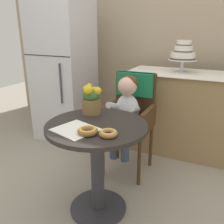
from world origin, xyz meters
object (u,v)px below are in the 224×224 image
Objects in this scene: tiered_cake_stand at (183,54)px; flower_vase at (91,100)px; cafe_table at (97,151)px; seated_child at (126,108)px; donut_front at (88,131)px; donut_mid at (108,133)px; wicker_chair at (132,107)px; refrigerator at (64,71)px.

flower_vase is at bearing -113.17° from tiered_cake_stand.
cafe_table is 0.99× the size of seated_child.
flower_vase is at bearing -111.41° from seated_child.
cafe_table is at bearing -104.54° from tiered_cake_stand.
seated_child is at bearing 91.87° from donut_front.
donut_mid is (0.13, 0.03, -0.00)m from donut_front.
wicker_chair is 1.14m from refrigerator.
wicker_chair is at bearing 74.58° from flower_vase.
tiered_cake_stand is 0.20× the size of refrigerator.
flower_vase is at bearing 132.73° from donut_mid.
donut_mid is at bearing 11.33° from donut_front.
seated_child reaches higher than donut_mid.
refrigerator is at bearing 130.36° from donut_front.
refrigerator reaches higher than seated_child.
donut_front is (0.03, -0.17, 0.23)m from cafe_table.
cafe_table is at bearing -91.09° from wicker_chair.
seated_child is 1.20m from refrigerator.
wicker_chair is 0.58m from flower_vase.
wicker_chair reaches higher than cafe_table.
seated_child reaches higher than donut_front.
tiered_cake_stand is at bearing 8.21° from refrigerator.
tiered_cake_stand is (0.18, 1.44, 0.36)m from donut_mid.
donut_mid is (0.16, -0.70, 0.06)m from seated_child.
tiered_cake_stand is (0.33, 0.59, 0.46)m from wicker_chair.
donut_front is 1.12× the size of donut_mid.
flower_vase is at bearing 115.58° from donut_front.
donut_mid is 0.35× the size of tiered_cake_stand.
refrigerator is (-0.91, 0.92, 0.02)m from flower_vase.
cafe_table is 2.16× the size of tiered_cake_stand.
tiered_cake_stand is 1.42m from refrigerator.
cafe_table is 3.08× the size of flower_vase.
cafe_table is 5.47× the size of donut_front.
refrigerator is at bearing 134.79° from flower_vase.
refrigerator is (-1.05, 0.39, 0.21)m from wicker_chair.
refrigerator reaches higher than donut_front.
donut_front is (0.02, -0.72, 0.06)m from seated_child.
donut_front is at bearing -89.20° from wicker_chair.
donut_front is at bearing -168.67° from donut_mid.
seated_child is at bearing -114.03° from tiered_cake_stand.
seated_child is 0.92m from tiered_cake_stand.
seated_child reaches higher than wicker_chair.
tiered_cake_stand reaches higher than wicker_chair.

